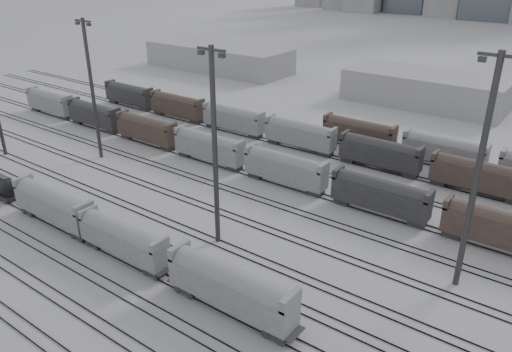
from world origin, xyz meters
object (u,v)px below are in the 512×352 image
Objects in this scene: hopper_car_a at (53,204)px; light_mast_c at (215,145)px; hopper_car_b at (123,238)px; hopper_car_c at (231,286)px.

hopper_car_a is 0.58× the size of light_mast_c.
hopper_car_b is at bearing -0.00° from hopper_car_a.
hopper_car_c reaches higher than hopper_car_a.
light_mast_c reaches higher than hopper_car_c.
light_mast_c is (-10.87, 10.54, 10.57)m from hopper_car_c.
hopper_car_c is 0.60× the size of light_mast_c.
hopper_car_b is at bearing -122.95° from light_mast_c.
hopper_car_c is (32.73, -0.00, 0.12)m from hopper_car_a.
hopper_car_c reaches higher than hopper_car_b.
hopper_car_b is 17.71m from hopper_car_c.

